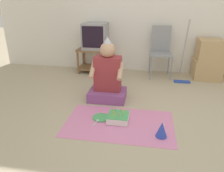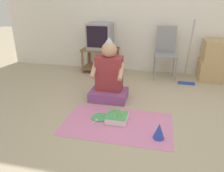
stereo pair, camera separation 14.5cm
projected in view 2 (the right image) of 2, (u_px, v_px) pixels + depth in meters
name	position (u px, v px, depth m)	size (l,w,h in m)	color
ground_plane	(149.00, 132.00, 2.46)	(16.00, 16.00, 0.00)	tan
wall_back	(161.00, 5.00, 4.02)	(6.40, 0.06, 2.55)	white
tv_stand	(101.00, 58.00, 4.40)	(0.70, 0.44, 0.47)	olive
tv	(100.00, 36.00, 4.23)	(0.46, 0.43, 0.49)	#99999E
folding_chair	(166.00, 49.00, 4.01)	(0.43, 0.41, 0.93)	gray
cardboard_box_stack	(214.00, 61.00, 3.91)	(0.49, 0.45, 0.72)	tan
dust_mop	(188.00, 65.00, 3.82)	(0.28, 0.45, 1.10)	#2D4CB2
person_seated	(109.00, 78.00, 3.18)	(0.54, 0.41, 0.92)	#8C4C8C
party_cloth	(117.00, 123.00, 2.63)	(1.30, 0.79, 0.01)	pink
birthday_cake	(117.00, 118.00, 2.67)	(0.25, 0.25, 0.15)	white
party_hat_blue	(159.00, 131.00, 2.33)	(0.13, 0.13, 0.18)	blue
paper_plate	(100.00, 117.00, 2.76)	(0.22, 0.22, 0.01)	#4CB266
plastic_spoon_near	(96.00, 121.00, 2.68)	(0.05, 0.14, 0.01)	white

